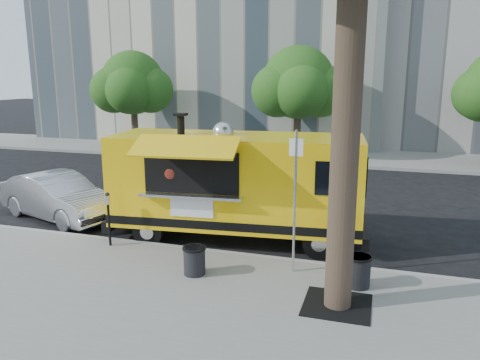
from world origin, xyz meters
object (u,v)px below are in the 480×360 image
Objects in this scene: trash_bin_left at (194,260)px; trash_bin_right at (358,270)px; parking_meter at (108,213)px; sedan at (58,197)px; far_tree_b at (298,83)px; sign_post at (295,193)px; food_truck at (235,183)px; far_tree_a at (133,83)px.

trash_bin_right is (3.28, 0.41, 0.02)m from trash_bin_left.
parking_meter reaches higher than trash_bin_right.
parking_meter is at bearing 160.07° from trash_bin_left.
sedan reaches higher than trash_bin_left.
far_tree_b is 1.83× the size of sign_post.
far_tree_b is 0.81× the size of food_truck.
trash_bin_left is 3.31m from trash_bin_right.
far_tree_b reaches higher than sign_post.
sedan is at bearing 153.02° from trash_bin_left.
food_truck is (-1.89, 1.87, -0.32)m from sign_post.
sign_post is 2.49m from trash_bin_left.
far_tree_b reaches higher than far_tree_a.
sign_post is 0.44× the size of food_truck.
far_tree_a is 15.55m from food_truck.
sign_post is at bearing -87.14° from sedan.
parking_meter is at bearing -98.10° from far_tree_b.
trash_bin_right is at bearing -5.24° from parking_meter.
food_truck is at bearing 32.21° from parking_meter.
food_truck is 5.66m from sedan.
food_truck is 10.70× the size of trash_bin_right.
trash_bin_left is (0.61, -15.00, -3.37)m from far_tree_b.
food_truck is at bearing 89.03° from trash_bin_left.
far_tree_a reaches higher than sedan.
sedan is at bearing 172.10° from food_truck.
far_tree_a is 4.01× the size of parking_meter.
sign_post reaches higher than trash_bin_left.
far_tree_b is 14.48m from parking_meter.
food_truck reaches higher than sign_post.
food_truck is at bearing -51.11° from far_tree_a.
food_truck is at bearing 145.61° from trash_bin_right.
sign_post reaches higher than parking_meter.
sign_post is 2.68m from food_truck.
far_tree_a is 1.79× the size of sign_post.
far_tree_a is at bearing 123.37° from trash_bin_left.
far_tree_b is 1.33× the size of sedan.
parking_meter is at bearing -153.62° from food_truck.
far_tree_a is at bearing -177.46° from far_tree_b.
sign_post is at bearing -50.17° from far_tree_a.
parking_meter is 3.50m from sedan.
sedan is (-7.48, 2.08, -1.17)m from sign_post.
trash_bin_right is at bearing -40.22° from food_truck.
parking_meter is at bearing -104.24° from sedan.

